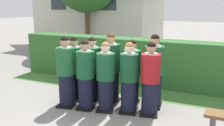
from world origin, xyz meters
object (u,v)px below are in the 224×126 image
object	(u,v)px
student_rear_row_1	(93,71)
student_rear_row_2	(111,70)
student_in_red_blazer	(150,81)
student_front_row_1	(86,76)
student_front_row_2	(106,78)
student_rear_row_3	(132,74)
student_front_row_0	(66,73)
student_front_row_3	(129,80)
student_rear_row_4	(154,73)
student_rear_row_0	(75,70)

from	to	relation	value
student_rear_row_1	student_rear_row_2	size ratio (longest dim) A/B	0.94
student_in_red_blazer	student_front_row_1	bearing A→B (deg)	-168.63
student_front_row_2	student_rear_row_3	distance (m)	0.73
student_front_row_0	student_in_red_blazer	size ratio (longest dim) A/B	1.04
student_front_row_3	student_in_red_blazer	xyz separation A→B (m)	(0.46, 0.08, 0.01)
student_rear_row_2	student_in_red_blazer	bearing A→B (deg)	-14.84
student_front_row_1	student_in_red_blazer	world-z (taller)	student_in_red_blazer
student_in_red_blazer	student_rear_row_2	world-z (taller)	student_rear_row_2
student_rear_row_4	student_in_red_blazer	bearing A→B (deg)	-83.63
student_rear_row_3	student_rear_row_4	xyz separation A→B (m)	(0.52, 0.07, 0.07)
student_rear_row_0	student_rear_row_3	size ratio (longest dim) A/B	1.02
student_front_row_1	student_rear_row_3	distance (m)	1.11
student_rear_row_0	student_rear_row_1	bearing A→B (deg)	11.56
student_rear_row_3	student_front_row_2	bearing A→B (deg)	-122.88
student_rear_row_1	student_rear_row_3	xyz separation A→B (m)	(0.95, 0.21, -0.02)
student_rear_row_4	student_front_row_0	bearing A→B (deg)	-156.28
student_in_red_blazer	student_rear_row_0	xyz separation A→B (m)	(-1.97, 0.11, -0.01)
student_front_row_1	student_front_row_0	bearing A→B (deg)	-173.84
student_rear_row_1	student_rear_row_3	world-z (taller)	student_rear_row_1
student_rear_row_3	student_rear_row_2	bearing A→B (deg)	-164.71
student_rear_row_0	student_front_row_2	bearing A→B (deg)	-17.40
student_front_row_0	student_front_row_3	distance (m)	1.49
student_front_row_3	student_rear_row_2	size ratio (longest dim) A/B	0.92
student_rear_row_1	student_rear_row_2	distance (m)	0.48
student_front_row_3	student_rear_row_4	world-z (taller)	student_rear_row_4
student_front_row_0	student_front_row_2	xyz separation A→B (m)	(0.95, 0.14, -0.05)
student_front_row_0	student_front_row_2	distance (m)	0.97
student_front_row_2	student_rear_row_4	world-z (taller)	student_rear_row_4
student_in_red_blazer	student_rear_row_0	distance (m)	1.98
student_front_row_2	student_in_red_blazer	world-z (taller)	student_in_red_blazer
student_front_row_0	student_rear_row_0	world-z (taller)	student_front_row_0
student_front_row_1	student_rear_row_1	distance (m)	0.50
student_rear_row_1	student_rear_row_4	distance (m)	1.50
student_front_row_3	student_rear_row_1	bearing A→B (deg)	165.17
student_front_row_3	student_in_red_blazer	bearing A→B (deg)	9.42
student_front_row_0	student_front_row_1	world-z (taller)	student_front_row_0
student_front_row_3	student_rear_row_0	world-z (taller)	student_rear_row_0
student_front_row_3	student_rear_row_0	bearing A→B (deg)	172.88
student_front_row_0	student_rear_row_3	bearing A→B (deg)	29.11
student_rear_row_2	student_rear_row_4	xyz separation A→B (m)	(1.00, 0.20, -0.00)
student_front_row_2	student_front_row_3	world-z (taller)	student_front_row_3
student_front_row_1	student_rear_row_1	bearing A→B (deg)	100.29
student_in_red_blazer	student_rear_row_3	size ratio (longest dim) A/B	1.02
student_front_row_1	student_front_row_3	world-z (taller)	student_front_row_1
student_rear_row_3	student_rear_row_4	distance (m)	0.53
student_front_row_2	student_rear_row_1	distance (m)	0.69
student_rear_row_0	student_rear_row_3	bearing A→B (deg)	12.05
student_front_row_0	student_front_row_3	world-z (taller)	student_front_row_0
student_rear_row_3	student_rear_row_0	bearing A→B (deg)	-167.95
student_rear_row_3	student_rear_row_1	bearing A→B (deg)	-167.71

